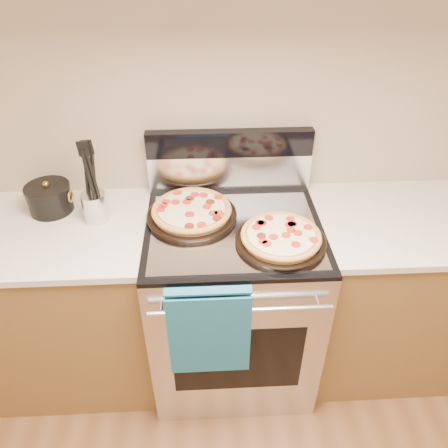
{
  "coord_description": "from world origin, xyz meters",
  "views": [
    {
      "loc": [
        -0.12,
        0.15,
        2.03
      ],
      "look_at": [
        -0.05,
        1.55,
        1.01
      ],
      "focal_mm": 35.0,
      "sensor_mm": 36.0,
      "label": 1
    }
  ],
  "objects_px": {
    "range_body": "(233,303)",
    "saucepan": "(50,199)",
    "utensil_crock": "(95,207)",
    "pepperoni_pizza_back": "(192,212)",
    "pepperoni_pizza_front": "(281,238)"
  },
  "relations": [
    {
      "from": "pepperoni_pizza_front",
      "to": "saucepan",
      "type": "xyz_separation_m",
      "value": [
        -1.0,
        0.31,
        0.02
      ]
    },
    {
      "from": "range_body",
      "to": "pepperoni_pizza_front",
      "type": "xyz_separation_m",
      "value": [
        0.18,
        -0.13,
        0.5
      ]
    },
    {
      "from": "range_body",
      "to": "pepperoni_pizza_back",
      "type": "bearing_deg",
      "value": 158.75
    },
    {
      "from": "range_body",
      "to": "pepperoni_pizza_front",
      "type": "distance_m",
      "value": 0.55
    },
    {
      "from": "range_body",
      "to": "saucepan",
      "type": "bearing_deg",
      "value": 167.55
    },
    {
      "from": "pepperoni_pizza_front",
      "to": "utensil_crock",
      "type": "height_order",
      "value": "utensil_crock"
    },
    {
      "from": "range_body",
      "to": "saucepan",
      "type": "distance_m",
      "value": 0.98
    },
    {
      "from": "utensil_crock",
      "to": "saucepan",
      "type": "relative_size",
      "value": 0.7
    },
    {
      "from": "pepperoni_pizza_front",
      "to": "saucepan",
      "type": "relative_size",
      "value": 1.9
    },
    {
      "from": "saucepan",
      "to": "utensil_crock",
      "type": "bearing_deg",
      "value": -21.54
    },
    {
      "from": "pepperoni_pizza_back",
      "to": "utensil_crock",
      "type": "distance_m",
      "value": 0.42
    },
    {
      "from": "range_body",
      "to": "pepperoni_pizza_back",
      "type": "xyz_separation_m",
      "value": [
        -0.18,
        0.07,
        0.5
      ]
    },
    {
      "from": "utensil_crock",
      "to": "pepperoni_pizza_back",
      "type": "bearing_deg",
      "value": -3.26
    },
    {
      "from": "utensil_crock",
      "to": "pepperoni_pizza_front",
      "type": "bearing_deg",
      "value": -16.07
    },
    {
      "from": "pepperoni_pizza_front",
      "to": "range_body",
      "type": "bearing_deg",
      "value": 144.16
    }
  ]
}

